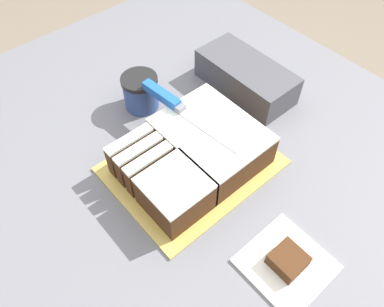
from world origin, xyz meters
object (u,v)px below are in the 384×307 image
at_px(knife, 170,101).
at_px(coffee_cup, 141,92).
at_px(cake, 196,153).
at_px(brownie, 288,260).
at_px(storage_box, 246,77).
at_px(cake_board, 192,166).

distance_m(knife, coffee_cup, 0.13).
xyz_separation_m(cake, brownie, (0.29, -0.02, -0.03)).
xyz_separation_m(brownie, storage_box, (-0.40, 0.30, 0.02)).
bearing_deg(brownie, storage_box, 143.20).
bearing_deg(knife, coffee_cup, 175.77).
bearing_deg(coffee_cup, knife, 1.38).
relative_size(coffee_cup, storage_box, 0.34).
xyz_separation_m(knife, storage_box, (0.01, 0.25, -0.06)).
distance_m(cake_board, knife, 0.16).
relative_size(cake_board, coffee_cup, 3.90).
distance_m(cake, coffee_cup, 0.24).
xyz_separation_m(cake_board, brownie, (0.29, -0.02, 0.02)).
distance_m(cake, storage_box, 0.30).
bearing_deg(knife, cake_board, -22.68).
bearing_deg(cake, coffee_cup, 173.62).
relative_size(cake_board, knife, 1.24).
bearing_deg(storage_box, brownie, -36.80).
height_order(brownie, storage_box, storage_box).
xyz_separation_m(cake_board, storage_box, (-0.11, 0.28, 0.04)).
bearing_deg(storage_box, cake_board, -69.33).
bearing_deg(brownie, cake, 175.25).
relative_size(cake_board, storage_box, 1.34).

